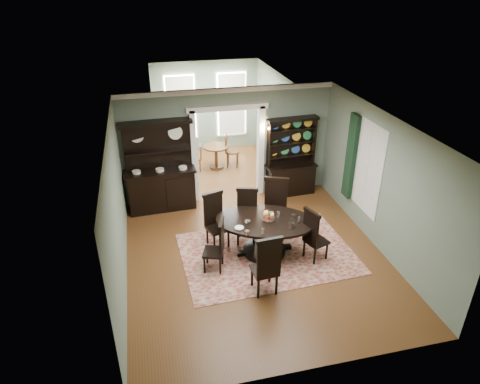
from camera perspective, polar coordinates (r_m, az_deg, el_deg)
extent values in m
cube|color=brown|center=(9.42, 2.22, -8.81)|extent=(5.50, 6.00, 0.01)
cube|color=silver|center=(8.00, 2.62, 8.75)|extent=(5.50, 6.00, 0.01)
cube|color=slate|center=(8.38, -16.06, -2.76)|extent=(0.01, 6.00, 3.00)
cube|color=slate|center=(9.65, 18.35, 1.08)|extent=(0.01, 6.00, 3.00)
cube|color=slate|center=(6.28, 9.88, -13.53)|extent=(5.50, 0.01, 3.00)
cube|color=slate|center=(11.07, -11.00, 5.47)|extent=(1.85, 0.01, 3.00)
cube|color=slate|center=(11.73, 7.16, 7.06)|extent=(1.85, 0.01, 3.00)
cube|color=slate|center=(10.87, -1.76, 12.52)|extent=(1.80, 0.01, 0.50)
cube|color=silver|center=(10.77, -1.72, 13.42)|extent=(5.50, 0.10, 0.12)
cube|color=brown|center=(13.43, -3.10, 3.03)|extent=(3.50, 3.50, 0.01)
cube|color=silver|center=(12.48, -3.46, 15.66)|extent=(3.50, 3.50, 0.01)
cube|color=slate|center=(12.71, -11.14, 8.39)|extent=(0.01, 3.50, 3.00)
cube|color=slate|center=(13.27, 4.28, 9.66)|extent=(0.01, 3.50, 3.00)
cube|color=slate|center=(14.52, -4.54, 11.25)|extent=(3.50, 0.01, 3.00)
cube|color=silver|center=(14.37, -7.92, 11.10)|extent=(1.05, 0.06, 2.20)
cube|color=silver|center=(14.61, -1.15, 11.63)|extent=(1.05, 0.06, 2.20)
cube|color=silver|center=(11.22, -6.17, 4.76)|extent=(0.14, 0.25, 2.50)
cube|color=silver|center=(11.55, 2.75, 5.58)|extent=(0.14, 0.25, 2.50)
cube|color=silver|center=(10.94, -1.74, 11.25)|extent=(2.08, 0.25, 0.14)
cube|color=white|center=(10.07, 16.72, 3.09)|extent=(0.02, 1.10, 2.00)
cube|color=silver|center=(10.06, 16.64, 3.08)|extent=(0.01, 1.22, 2.12)
cube|color=#163218|center=(10.57, 14.56, 4.56)|extent=(0.10, 0.35, 2.10)
cube|color=gold|center=(11.28, 3.17, 8.27)|extent=(0.08, 0.05, 0.18)
sphere|color=#FFD88C|center=(11.09, 2.90, 8.38)|extent=(0.07, 0.07, 0.07)
sphere|color=#FFD88C|center=(11.15, 3.90, 8.45)|extent=(0.07, 0.07, 0.07)
cube|color=maroon|center=(9.56, 3.65, -8.15)|extent=(3.81, 2.71, 0.01)
ellipsoid|color=black|center=(9.15, 3.38, -3.90)|extent=(2.45, 1.97, 0.06)
cylinder|color=black|center=(9.17, 3.37, -4.11)|extent=(2.51, 2.51, 0.03)
cylinder|color=black|center=(9.35, 3.31, -5.91)|extent=(0.27, 0.27, 0.74)
cylinder|color=black|center=(9.56, 3.25, -7.75)|extent=(0.94, 0.94, 0.11)
cylinder|color=silver|center=(9.11, 3.77, -3.67)|extent=(0.29, 0.29, 0.05)
cube|color=black|center=(9.57, -3.00, -4.87)|extent=(0.56, 0.54, 0.06)
cube|color=black|center=(9.51, -3.61, -2.33)|extent=(0.45, 0.18, 0.76)
cube|color=black|center=(9.32, -3.68, -0.24)|extent=(0.49, 0.21, 0.08)
cylinder|color=black|center=(9.49, -3.43, -6.80)|extent=(0.05, 0.05, 0.45)
cylinder|color=black|center=(9.63, -1.55, -6.22)|extent=(0.05, 0.05, 0.45)
cylinder|color=black|center=(9.76, -4.37, -5.78)|extent=(0.05, 0.05, 0.45)
cylinder|color=black|center=(9.89, -2.53, -5.22)|extent=(0.05, 0.05, 0.45)
cube|color=black|center=(9.68, 0.86, -4.37)|extent=(0.56, 0.55, 0.06)
cube|color=black|center=(9.65, 0.95, -1.76)|extent=(0.45, 0.19, 0.77)
cube|color=black|center=(9.46, 0.97, 0.31)|extent=(0.49, 0.22, 0.08)
cylinder|color=black|center=(9.67, -0.28, -6.02)|extent=(0.05, 0.05, 0.45)
cylinder|color=black|center=(9.65, 1.84, -6.11)|extent=(0.05, 0.05, 0.45)
cylinder|color=black|center=(9.97, -0.10, -4.89)|extent=(0.05, 0.05, 0.45)
cylinder|color=black|center=(9.95, 1.94, -4.98)|extent=(0.05, 0.05, 0.45)
cube|color=black|center=(9.82, 4.60, -3.57)|extent=(0.66, 0.65, 0.07)
cube|color=black|center=(9.79, 4.80, -0.65)|extent=(0.50, 0.25, 0.87)
cube|color=black|center=(9.58, 4.91, 1.70)|extent=(0.55, 0.28, 0.09)
cylinder|color=black|center=(9.80, 3.26, -5.37)|extent=(0.06, 0.06, 0.51)
cylinder|color=black|center=(9.77, 5.62, -5.55)|extent=(0.06, 0.06, 0.51)
cylinder|color=black|center=(10.13, 3.50, -4.14)|extent=(0.06, 0.06, 0.51)
cylinder|color=black|center=(10.11, 5.78, -4.31)|extent=(0.06, 0.06, 0.51)
cube|color=black|center=(8.88, -3.59, -8.01)|extent=(0.51, 0.53, 0.05)
cube|color=black|center=(8.65, -2.46, -6.13)|extent=(0.18, 0.41, 0.71)
cube|color=black|center=(8.45, -2.51, -4.08)|extent=(0.21, 0.45, 0.07)
cylinder|color=black|center=(9.16, -4.42, -8.41)|extent=(0.05, 0.05, 0.42)
cylinder|color=black|center=(8.90, -4.77, -9.65)|extent=(0.05, 0.05, 0.42)
cylinder|color=black|center=(9.12, -2.36, -8.55)|extent=(0.05, 0.05, 0.42)
cylinder|color=black|center=(8.86, -2.65, -9.79)|extent=(0.05, 0.05, 0.42)
cube|color=black|center=(9.31, 10.13, -6.45)|extent=(0.54, 0.55, 0.06)
cube|color=black|center=(8.99, 9.42, -4.83)|extent=(0.19, 0.43, 0.74)
cube|color=black|center=(8.80, 9.61, -2.74)|extent=(0.22, 0.47, 0.08)
cylinder|color=black|center=(9.44, 11.49, -7.69)|extent=(0.05, 0.05, 0.44)
cylinder|color=black|center=(9.63, 10.10, -6.73)|extent=(0.05, 0.05, 0.44)
cylinder|color=black|center=(9.24, 9.93, -8.39)|extent=(0.05, 0.05, 0.44)
cylinder|color=black|center=(9.44, 8.55, -7.39)|extent=(0.05, 0.05, 0.44)
cube|color=black|center=(8.32, 3.28, -10.39)|extent=(0.50, 0.48, 0.06)
cube|color=black|center=(7.92, 3.88, -8.92)|extent=(0.47, 0.09, 0.80)
cube|color=black|center=(7.68, 3.98, -6.47)|extent=(0.52, 0.11, 0.08)
cylinder|color=black|center=(8.65, 3.97, -10.66)|extent=(0.05, 0.05, 0.47)
cylinder|color=black|center=(8.55, 1.62, -11.15)|extent=(0.05, 0.05, 0.47)
cylinder|color=black|center=(8.39, 4.89, -12.14)|extent=(0.05, 0.05, 0.47)
cylinder|color=black|center=(8.28, 2.47, -12.67)|extent=(0.05, 0.05, 0.47)
cube|color=black|center=(11.19, -10.40, 0.24)|extent=(1.69, 0.65, 1.04)
cube|color=black|center=(10.95, -10.64, 2.76)|extent=(1.80, 0.71, 0.05)
cube|color=black|center=(10.92, -11.00, 6.23)|extent=(1.67, 0.16, 1.23)
cube|color=black|center=(10.87, -10.91, 5.42)|extent=(1.63, 0.37, 0.04)
cube|color=black|center=(10.60, -11.25, 9.03)|extent=(1.79, 0.45, 0.08)
cube|color=black|center=(11.88, 6.73, 1.66)|extent=(1.31, 0.53, 0.83)
cube|color=black|center=(11.70, 6.84, 3.52)|extent=(1.41, 0.58, 0.04)
cube|color=black|center=(11.62, 6.72, 6.75)|extent=(1.29, 0.13, 1.25)
cube|color=black|center=(11.35, 3.87, 6.36)|extent=(0.06, 0.24, 1.29)
cube|color=black|center=(11.76, 9.76, 6.79)|extent=(0.06, 0.24, 1.29)
cube|color=black|center=(11.31, 7.08, 9.60)|extent=(1.40, 0.37, 0.07)
cube|color=black|center=(11.68, 6.77, 4.90)|extent=(1.30, 0.31, 0.03)
cube|color=black|center=(11.54, 6.87, 6.58)|extent=(1.30, 0.31, 0.03)
cube|color=black|center=(11.41, 6.97, 8.31)|extent=(1.30, 0.31, 0.03)
cylinder|color=#523417|center=(13.27, -3.23, 6.06)|extent=(0.79, 0.79, 0.04)
cylinder|color=#523417|center=(13.40, -3.19, 4.69)|extent=(0.10, 0.10, 0.69)
cylinder|color=#523417|center=(13.53, -3.16, 3.39)|extent=(0.43, 0.43, 0.06)
cylinder|color=#523417|center=(13.24, -5.91, 4.45)|extent=(0.35, 0.35, 0.04)
cube|color=#523417|center=(13.16, -5.26, 5.38)|extent=(0.05, 0.32, 0.44)
cylinder|color=#523417|center=(13.43, -6.43, 3.84)|extent=(0.03, 0.03, 0.40)
cylinder|color=#523417|center=(13.20, -6.37, 3.40)|extent=(0.03, 0.03, 0.40)
cylinder|color=#523417|center=(13.44, -5.37, 3.91)|extent=(0.03, 0.03, 0.40)
cylinder|color=#523417|center=(13.21, -5.30, 3.48)|extent=(0.03, 0.03, 0.40)
cylinder|color=#523417|center=(13.46, -1.01, 5.42)|extent=(0.44, 0.44, 0.04)
cube|color=#523417|center=(13.38, -1.86, 6.52)|extent=(0.15, 0.38, 0.54)
cylinder|color=#523417|center=(13.40, -0.41, 4.18)|extent=(0.04, 0.04, 0.49)
cylinder|color=#523417|center=(13.68, -0.30, 4.69)|extent=(0.04, 0.04, 0.49)
cylinder|color=#523417|center=(13.43, -1.71, 4.23)|extent=(0.04, 0.04, 0.49)
cylinder|color=#523417|center=(13.71, -1.57, 4.73)|extent=(0.04, 0.04, 0.49)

